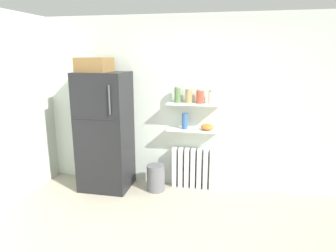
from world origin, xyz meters
The scene contains 13 objects.
ground_plane centered at (0.00, 0.50, 0.00)m, with size 7.04×7.04×0.00m, color #B2A893.
back_wall centered at (0.00, 2.05, 1.30)m, with size 7.04×0.10×2.60m, color silver.
refrigerator centered at (-1.16, 1.69, 0.94)m, with size 0.73×0.66×1.99m.
radiator centered at (0.16, 1.92, 0.32)m, with size 0.65×0.12×0.63m.
wall_shelf_lower centered at (0.16, 1.89, 0.93)m, with size 0.80×0.22×0.03m, color white.
wall_shelf_upper centered at (0.16, 1.89, 1.33)m, with size 0.80×0.22×0.03m, color white.
storage_jar_0 centered at (-0.08, 1.89, 1.46)m, with size 0.09×0.09×0.24m.
storage_jar_1 centered at (0.08, 1.89, 1.44)m, with size 0.10×0.10×0.21m.
storage_jar_2 centered at (0.25, 1.89, 1.44)m, with size 0.11×0.11×0.20m.
storage_jar_3 centered at (0.41, 1.89, 1.44)m, with size 0.09×0.09×0.20m.
vase centered at (0.03, 1.89, 1.07)m, with size 0.08×0.08×0.24m, color #38609E.
shelf_bowl centered at (0.37, 1.89, 0.99)m, with size 0.19×0.19×0.09m, color orange.
trash_bin centered at (-0.38, 1.71, 0.20)m, with size 0.27×0.27×0.40m, color slate.
Camera 1 is at (0.66, -2.39, 2.03)m, focal length 31.81 mm.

